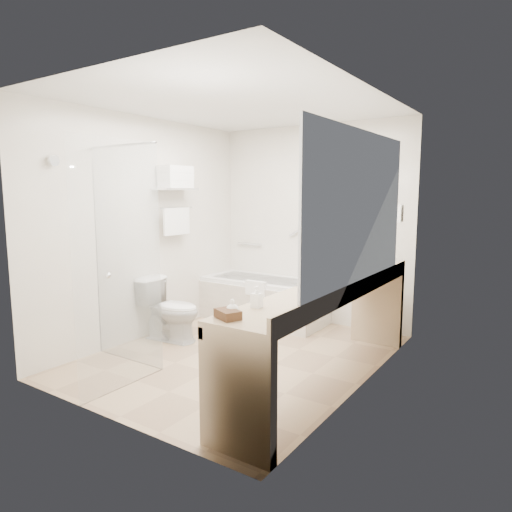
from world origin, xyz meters
The scene contains 25 objects.
floor centered at (0.00, 0.00, 0.00)m, with size 3.20×3.20×0.00m, color tan.
ceiling centered at (0.00, 0.00, 2.50)m, with size 2.60×3.20×0.10m, color silver.
wall_back centered at (0.00, 1.60, 1.25)m, with size 2.60×0.10×2.50m, color silver.
wall_front centered at (0.00, -1.60, 1.25)m, with size 2.60×0.10×2.50m, color silver.
wall_left centered at (-1.30, 0.00, 1.25)m, with size 0.10×3.20×2.50m, color silver.
wall_right centered at (1.30, 0.00, 1.25)m, with size 0.10×3.20×2.50m, color silver.
bathtub centered at (-0.50, 1.24, 0.28)m, with size 1.60×0.73×0.59m.
grab_bar_short centered at (-0.95, 1.56, 0.95)m, with size 0.03×0.03×0.40m, color silver.
grab_bar_long centered at (-0.05, 1.56, 1.25)m, with size 0.03×0.03×0.60m, color silver.
shower_enclosure centered at (-0.63, -0.93, 1.07)m, with size 0.96×0.91×2.11m.
towel_shelf centered at (-1.17, 0.35, 1.75)m, with size 0.24×0.55×0.81m.
vanity_counter centered at (1.02, -0.15, 0.64)m, with size 0.55×2.70×0.95m.
sink centered at (1.05, 0.25, 0.82)m, with size 0.40×0.52×0.14m, color white.
faucet centered at (1.20, 0.25, 0.93)m, with size 0.03×0.03×0.14m, color silver.
mirror centered at (1.29, -0.15, 1.55)m, with size 0.02×2.00×1.20m, color #ABB1B7.
hairdryer_unit centered at (1.25, 1.05, 1.45)m, with size 0.08×0.10×0.18m, color white.
toilet centered at (-0.95, -0.01, 0.35)m, with size 0.40×0.71×0.70m, color white.
amenity_basket centered at (0.88, -1.35, 0.88)m, with size 0.18×0.12×0.06m, color #462B19.
soap_bottle_a centered at (0.87, -1.01, 0.89)m, with size 0.07×0.15×0.07m, color white.
soap_bottle_b centered at (0.87, -1.29, 0.89)m, with size 0.09×0.11×0.09m, color white.
water_bottle_left centered at (0.95, 1.10, 0.95)m, with size 0.07×0.07×0.22m.
water_bottle_mid centered at (1.05, 0.66, 0.95)m, with size 0.07×0.07×0.22m.
water_bottle_right centered at (0.94, 1.10, 0.95)m, with size 0.06×0.06×0.21m.
drinking_glass_near centered at (1.02, 0.37, 0.90)m, with size 0.07×0.07×0.09m, color silver.
drinking_glass_far centered at (0.89, -0.02, 0.89)m, with size 0.07×0.07×0.09m, color silver.
Camera 1 is at (2.63, -3.65, 1.67)m, focal length 32.00 mm.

